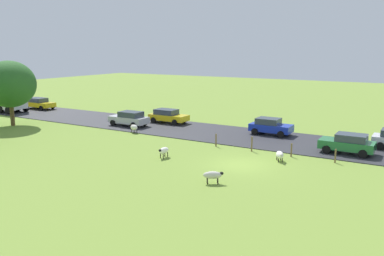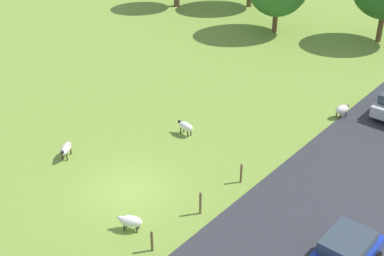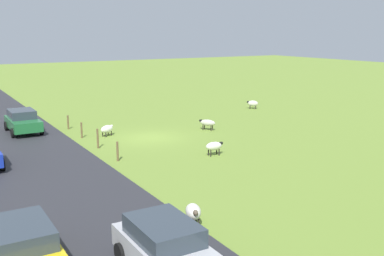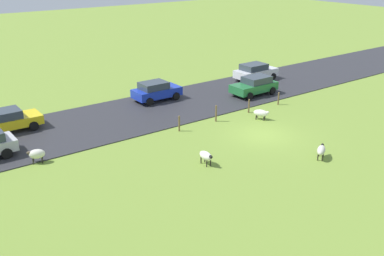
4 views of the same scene
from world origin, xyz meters
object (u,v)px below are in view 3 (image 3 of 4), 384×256
at_px(car_3, 23,121).
at_px(car_4, 20,243).
at_px(sheep_3, 207,123).
at_px(sheep_4, 107,129).
at_px(car_2, 167,248).
at_px(sheep_1, 214,146).
at_px(sheep_0, 193,212).
at_px(sheep_2, 253,103).

relative_size(car_3, car_4, 0.95).
xyz_separation_m(sheep_3, sheep_4, (6.92, -1.90, -0.05)).
distance_m(car_2, car_4, 4.39).
distance_m(sheep_4, car_2, 18.79).
xyz_separation_m(sheep_1, sheep_3, (-3.38, -5.98, -0.01)).
relative_size(sheep_0, sheep_3, 0.87).
bearing_deg(sheep_3, car_4, 41.74).
bearing_deg(sheep_2, car_4, 38.99).
bearing_deg(car_4, sheep_2, -141.01).
distance_m(sheep_2, car_2, 29.95).
xyz_separation_m(sheep_4, car_2, (4.87, 18.14, 0.38)).
distance_m(sheep_3, car_4, 20.61).
distance_m(sheep_3, sheep_4, 7.17).
relative_size(sheep_4, car_2, 0.28).
xyz_separation_m(car_2, car_4, (3.59, -2.53, -0.02)).
xyz_separation_m(sheep_0, car_4, (6.01, 0.05, 0.29)).
distance_m(sheep_0, car_4, 6.02).
distance_m(sheep_0, sheep_1, 9.75).
height_order(car_3, car_4, car_3).
bearing_deg(sheep_3, sheep_4, -15.32).
xyz_separation_m(sheep_1, car_3, (8.27, -11.77, 0.32)).
bearing_deg(car_2, car_4, -35.09).
distance_m(sheep_0, car_3, 19.60).
xyz_separation_m(sheep_3, car_3, (11.65, -5.79, 0.33)).
bearing_deg(sheep_0, sheep_3, -124.42).
distance_m(sheep_3, car_3, 13.01).
height_order(sheep_3, car_2, car_2).
bearing_deg(sheep_0, car_4, 0.48).
xyz_separation_m(sheep_2, sheep_3, (8.60, 5.69, 0.04)).
distance_m(sheep_4, car_3, 6.14).
xyz_separation_m(sheep_2, car_3, (20.25, -0.10, 0.38)).
relative_size(sheep_2, sheep_3, 0.86).
height_order(sheep_2, car_4, car_4).
bearing_deg(sheep_2, sheep_0, 47.14).
distance_m(car_3, car_4, 19.87).
bearing_deg(sheep_4, car_3, -39.48).
bearing_deg(sheep_1, sheep_4, -65.79).
xyz_separation_m(sheep_1, sheep_2, (-11.98, -11.67, -0.06)).
relative_size(sheep_3, car_2, 0.29).
height_order(sheep_0, sheep_4, sheep_0).
bearing_deg(car_2, sheep_0, -133.19).
distance_m(sheep_3, car_2, 20.08).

